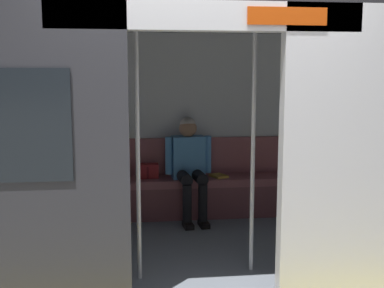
{
  "coord_description": "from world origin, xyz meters",
  "views": [
    {
      "loc": [
        0.51,
        3.35,
        1.69
      ],
      "look_at": [
        -0.05,
        -1.24,
        1.02
      ],
      "focal_mm": 44.83,
      "sensor_mm": 36.0,
      "label": 1
    }
  ],
  "objects_px": {
    "grab_pole_door": "(138,151)",
    "grab_pole_far": "(253,147)",
    "book": "(219,176)",
    "bench_seat": "(178,188)",
    "train_car": "(179,92)",
    "person_seated": "(189,161)",
    "handbag": "(147,171)"
  },
  "relations": [
    {
      "from": "train_car",
      "to": "handbag",
      "type": "relative_size",
      "value": 24.62
    },
    {
      "from": "bench_seat",
      "to": "grab_pole_door",
      "type": "relative_size",
      "value": 1.39
    },
    {
      "from": "train_car",
      "to": "handbag",
      "type": "distance_m",
      "value": 1.47
    },
    {
      "from": "train_car",
      "to": "handbag",
      "type": "bearing_deg",
      "value": -75.32
    },
    {
      "from": "handbag",
      "to": "bench_seat",
      "type": "bearing_deg",
      "value": 168.12
    },
    {
      "from": "book",
      "to": "grab_pole_door",
      "type": "bearing_deg",
      "value": 37.56
    },
    {
      "from": "person_seated",
      "to": "grab_pole_door",
      "type": "xyz_separation_m",
      "value": [
        0.61,
        1.66,
        0.39
      ]
    },
    {
      "from": "person_seated",
      "to": "grab_pole_far",
      "type": "bearing_deg",
      "value": 102.78
    },
    {
      "from": "train_car",
      "to": "grab_pole_door",
      "type": "relative_size",
      "value": 2.95
    },
    {
      "from": "bench_seat",
      "to": "book",
      "type": "xyz_separation_m",
      "value": [
        -0.49,
        -0.03,
        0.13
      ]
    },
    {
      "from": "grab_pole_door",
      "to": "grab_pole_far",
      "type": "distance_m",
      "value": 0.97
    },
    {
      "from": "train_car",
      "to": "handbag",
      "type": "xyz_separation_m",
      "value": [
        0.28,
        -1.07,
        -0.97
      ]
    },
    {
      "from": "person_seated",
      "to": "grab_pole_door",
      "type": "height_order",
      "value": "grab_pole_door"
    },
    {
      "from": "train_car",
      "to": "grab_pole_far",
      "type": "height_order",
      "value": "train_car"
    },
    {
      "from": "book",
      "to": "grab_pole_far",
      "type": "xyz_separation_m",
      "value": [
        0.0,
        1.66,
        0.6
      ]
    },
    {
      "from": "bench_seat",
      "to": "grab_pole_door",
      "type": "distance_m",
      "value": 1.92
    },
    {
      "from": "train_car",
      "to": "person_seated",
      "type": "bearing_deg",
      "value": -102.43
    },
    {
      "from": "handbag",
      "to": "grab_pole_far",
      "type": "distance_m",
      "value": 1.98
    },
    {
      "from": "person_seated",
      "to": "grab_pole_door",
      "type": "bearing_deg",
      "value": 69.8
    },
    {
      "from": "bench_seat",
      "to": "person_seated",
      "type": "distance_m",
      "value": 0.35
    },
    {
      "from": "bench_seat",
      "to": "train_car",
      "type": "bearing_deg",
      "value": 85.24
    },
    {
      "from": "bench_seat",
      "to": "handbag",
      "type": "height_order",
      "value": "handbag"
    },
    {
      "from": "handbag",
      "to": "grab_pole_far",
      "type": "relative_size",
      "value": 0.12
    },
    {
      "from": "bench_seat",
      "to": "grab_pole_far",
      "type": "bearing_deg",
      "value": 106.49
    },
    {
      "from": "grab_pole_far",
      "to": "bench_seat",
      "type": "bearing_deg",
      "value": -73.51
    },
    {
      "from": "bench_seat",
      "to": "grab_pole_door",
      "type": "height_order",
      "value": "grab_pole_door"
    },
    {
      "from": "train_car",
      "to": "book",
      "type": "distance_m",
      "value": 1.57
    },
    {
      "from": "person_seated",
      "to": "book",
      "type": "relative_size",
      "value": 5.47
    },
    {
      "from": "train_car",
      "to": "bench_seat",
      "type": "distance_m",
      "value": 1.54
    },
    {
      "from": "handbag",
      "to": "book",
      "type": "bearing_deg",
      "value": 176.64
    },
    {
      "from": "handbag",
      "to": "grab_pole_far",
      "type": "height_order",
      "value": "grab_pole_far"
    },
    {
      "from": "grab_pole_door",
      "to": "grab_pole_far",
      "type": "height_order",
      "value": "same"
    }
  ]
}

